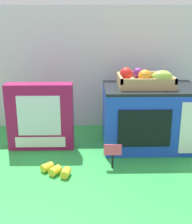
{
  "coord_description": "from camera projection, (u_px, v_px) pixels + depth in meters",
  "views": [
    {
      "loc": [
        -0.12,
        -1.25,
        0.56
      ],
      "look_at": [
        -0.1,
        0.02,
        0.16
      ],
      "focal_mm": 47.2,
      "sensor_mm": 36.0,
      "label": 1
    }
  ],
  "objects": [
    {
      "name": "ground_plane",
      "position": [
        117.0,
        147.0,
        1.36
      ],
      "size": [
        1.7,
        1.7,
        0.0
      ],
      "primitive_type": "plane",
      "color": "green",
      "rests_on": "ground"
    },
    {
      "name": "display_back_panel",
      "position": [
        113.0,
        68.0,
        1.56
      ],
      "size": [
        1.61,
        0.03,
        0.63
      ],
      "primitive_type": "cube",
      "color": "silver",
      "rests_on": "ground"
    },
    {
      "name": "toy_microwave",
      "position": [
        150.0,
        116.0,
        1.35
      ],
      "size": [
        0.42,
        0.29,
        0.28
      ],
      "color": "blue",
      "rests_on": "ground"
    },
    {
      "name": "food_groups_crate",
      "position": [
        145.0,
        80.0,
        1.3
      ],
      "size": [
        0.24,
        0.2,
        0.08
      ],
      "color": "tan",
      "rests_on": "toy_microwave"
    },
    {
      "name": "cookie_set_box",
      "position": [
        40.0,
        117.0,
        1.31
      ],
      "size": [
        0.29,
        0.08,
        0.3
      ],
      "color": "#99144C",
      "rests_on": "ground"
    },
    {
      "name": "price_sign",
      "position": [
        113.0,
        152.0,
        1.15
      ],
      "size": [
        0.07,
        0.01,
        0.1
      ],
      "color": "black",
      "rests_on": "ground"
    },
    {
      "name": "loose_toy_banana",
      "position": [
        56.0,
        170.0,
        1.12
      ],
      "size": [
        0.12,
        0.1,
        0.03
      ],
      "color": "yellow",
      "rests_on": "ground"
    }
  ]
}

